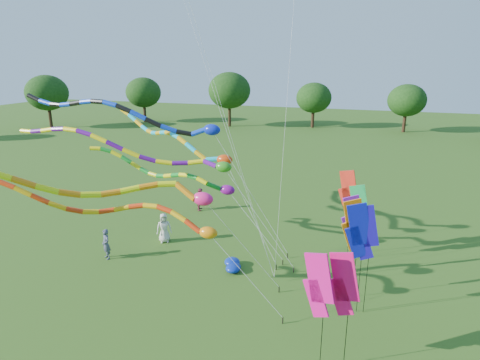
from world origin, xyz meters
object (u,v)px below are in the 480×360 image
(blue_nylon_heap, at_px, (235,265))
(person_c, at_px, (201,199))
(tube_kite_red, at_px, (126,213))
(tube_kite_orange, at_px, (102,187))
(person_a, at_px, (164,228))
(person_b, at_px, (106,244))

(blue_nylon_heap, height_order, person_c, person_c)
(tube_kite_red, distance_m, blue_nylon_heap, 7.03)
(tube_kite_orange, xyz_separation_m, blue_nylon_heap, (4.26, 4.62, -5.35))
(blue_nylon_heap, xyz_separation_m, person_a, (-5.12, 1.79, 0.73))
(person_b, bearing_deg, tube_kite_orange, -18.56)
(tube_kite_red, relative_size, blue_nylon_heap, 9.07)
(blue_nylon_heap, relative_size, person_a, 0.75)
(tube_kite_orange, xyz_separation_m, person_a, (-0.86, 6.41, -4.61))
(person_b, distance_m, person_c, 8.85)
(person_c, bearing_deg, person_b, 149.55)
(person_b, xyz_separation_m, person_c, (1.94, 8.63, -0.04))
(person_a, relative_size, person_c, 1.11)
(tube_kite_red, xyz_separation_m, person_a, (-1.83, 6.29, -3.56))
(tube_kite_orange, relative_size, person_b, 7.75)
(person_b, bearing_deg, person_c, 109.37)
(tube_kite_red, relative_size, person_a, 6.84)
(tube_kite_red, height_order, person_a, tube_kite_red)
(tube_kite_red, bearing_deg, person_c, 92.34)
(tube_kite_orange, distance_m, person_c, 13.05)
(person_a, distance_m, person_b, 3.54)
(tube_kite_red, relative_size, tube_kite_orange, 0.93)
(blue_nylon_heap, bearing_deg, tube_kite_orange, -132.69)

